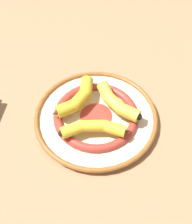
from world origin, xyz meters
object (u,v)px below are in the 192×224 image
Objects in this scene: decorative_bowl at (96,116)px; banana_c at (77,99)px; banana_b at (94,128)px; banana_a at (116,102)px.

decorative_bowl is 2.42× the size of banana_c.
decorative_bowl is at bearing -95.38° from banana_b.
banana_c is (0.05, 0.04, 0.04)m from decorative_bowl.
banana_c reaches higher than banana_b.
banana_c is (0.04, 0.10, 0.00)m from banana_a.
banana_a is at bearing -80.41° from decorative_bowl.
banana_b is at bearing -120.57° from banana_c.
decorative_bowl is 0.07m from banana_b.
banana_b is (-0.06, 0.02, 0.03)m from decorative_bowl.
banana_b is (-0.07, 0.08, -0.00)m from banana_a.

